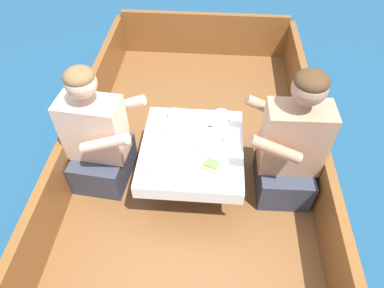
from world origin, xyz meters
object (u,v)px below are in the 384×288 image
object	(u,v)px
person_port	(98,140)
sandwich	(212,165)
coffee_cup_starboard	(149,172)
person_starboard	(290,149)
coffee_cup_port	(230,138)

from	to	relation	value
person_port	sandwich	distance (m)	0.81
person_port	coffee_cup_starboard	world-z (taller)	person_port
sandwich	person_port	bearing A→B (deg)	166.87
coffee_cup_starboard	person_starboard	bearing A→B (deg)	15.26
person_port	sandwich	xyz separation A→B (m)	(0.79, -0.18, 0.02)
person_port	person_starboard	distance (m)	1.29
person_port	person_starboard	world-z (taller)	person_starboard
sandwich	coffee_cup_port	world-z (taller)	coffee_cup_port
person_starboard	coffee_cup_port	bearing A→B (deg)	-12.44
person_port	person_starboard	xyz separation A→B (m)	(1.29, -0.01, 0.03)
coffee_cup_port	coffee_cup_starboard	size ratio (longest dim) A/B	1.14
sandwich	coffee_cup_port	distance (m)	0.27
coffee_cup_port	coffee_cup_starboard	distance (m)	0.60
coffee_cup_starboard	person_port	bearing A→B (deg)	146.90
person_port	coffee_cup_port	distance (m)	0.90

